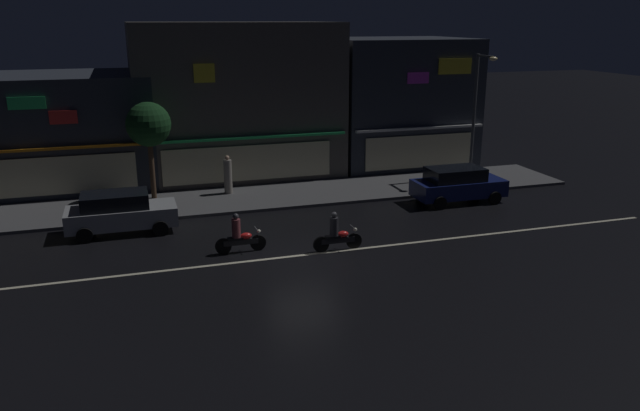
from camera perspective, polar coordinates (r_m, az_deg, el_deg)
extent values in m
plane|color=black|center=(22.85, -1.58, -4.59)|extent=(140.00, 140.00, 0.00)
cube|color=beige|center=(22.85, -1.58, -4.57)|extent=(30.19, 0.16, 0.01)
cube|color=#4C4C4F|center=(30.09, -5.68, 0.75)|extent=(31.77, 4.33, 0.14)
cube|color=#2D333D|center=(37.51, 6.92, 9.44)|extent=(7.92, 6.70, 7.27)
cube|color=white|center=(34.56, 9.22, 7.00)|extent=(7.52, 0.24, 0.12)
cube|color=#D83FD8|center=(34.15, 8.98, 11.47)|extent=(1.23, 0.08, 0.59)
cube|color=yellow|center=(35.12, 12.28, 12.36)|extent=(1.95, 0.08, 0.83)
cube|color=beige|center=(34.85, 9.07, 4.91)|extent=(6.33, 0.06, 1.80)
cube|color=#2D333D|center=(34.53, -23.57, 6.24)|extent=(10.10, 6.62, 5.70)
cube|color=orange|center=(31.22, -24.10, 4.73)|extent=(9.60, 0.24, 0.12)
cube|color=#33E572|center=(31.01, -25.30, 8.48)|extent=(1.59, 0.08, 0.56)
cube|color=red|center=(30.94, -22.47, 7.49)|extent=(1.21, 0.08, 0.62)
cube|color=beige|center=(31.54, -23.81, 2.44)|extent=(8.08, 0.06, 1.80)
cube|color=#56514C|center=(35.02, -7.90, 9.63)|extent=(10.77, 7.40, 8.17)
cube|color=#33E572|center=(31.52, -6.60, 6.18)|extent=(10.24, 0.24, 0.12)
cube|color=yellow|center=(30.85, -10.57, 11.84)|extent=(1.00, 0.08, 0.89)
cube|color=beige|center=(31.84, -6.55, 3.89)|extent=(8.62, 0.06, 1.80)
cylinder|color=#47494C|center=(33.93, 13.92, 7.89)|extent=(0.16, 0.16, 6.49)
cube|color=#47494C|center=(33.02, 14.94, 13.08)|extent=(0.10, 1.40, 0.10)
ellipsoid|color=#F9E099|center=(32.44, 15.59, 12.84)|extent=(0.44, 0.32, 0.20)
cylinder|color=gray|center=(30.53, -8.43, 2.63)|extent=(0.40, 0.40, 1.66)
sphere|color=tan|center=(30.31, -8.51, 4.35)|extent=(0.22, 0.22, 0.22)
cylinder|color=#473323|center=(30.29, -15.13, 3.13)|extent=(0.24, 0.24, 2.70)
sphere|color=#143819|center=(29.88, -15.45, 7.19)|extent=(2.05, 2.05, 2.05)
cube|color=navy|center=(29.99, 12.58, 1.60)|extent=(4.30, 1.78, 0.76)
cube|color=black|center=(29.72, 12.30, 2.83)|extent=(2.58, 1.57, 0.60)
cube|color=#F9F2CC|center=(31.54, 15.38, 2.32)|extent=(0.08, 0.20, 0.12)
cube|color=#F9F2CC|center=(30.56, 16.59, 1.78)|extent=(0.08, 0.20, 0.12)
cylinder|color=black|center=(31.53, 13.98, 1.52)|extent=(0.62, 0.20, 0.62)
cylinder|color=black|center=(30.08, 15.72, 0.67)|extent=(0.62, 0.20, 0.62)
cylinder|color=black|center=(30.18, 9.36, 1.13)|extent=(0.62, 0.20, 0.62)
cylinder|color=black|center=(28.67, 10.94, 0.21)|extent=(0.62, 0.20, 0.62)
cube|color=#9EA0A5|center=(26.29, -17.69, -0.93)|extent=(4.30, 1.78, 0.76)
cube|color=black|center=(26.11, -18.29, 0.45)|extent=(2.58, 1.57, 0.60)
cube|color=#F9F2CC|center=(26.89, -13.24, 0.04)|extent=(0.08, 0.20, 0.12)
cube|color=#F9F2CC|center=(25.73, -13.02, -0.70)|extent=(0.08, 0.20, 0.12)
cylinder|color=black|center=(27.27, -14.66, -0.89)|extent=(0.62, 0.20, 0.62)
cylinder|color=black|center=(25.57, -14.43, -2.04)|extent=(0.62, 0.20, 0.62)
cylinder|color=black|center=(27.32, -20.60, -1.40)|extent=(0.62, 0.20, 0.62)
cylinder|color=black|center=(25.62, -20.77, -2.58)|extent=(0.62, 0.20, 0.62)
cylinder|color=black|center=(23.44, 3.14, -3.26)|extent=(0.60, 0.08, 0.60)
cylinder|color=black|center=(23.04, 0.10, -3.60)|extent=(0.60, 0.10, 0.60)
cube|color=black|center=(23.20, 1.64, -3.20)|extent=(1.30, 0.14, 0.20)
ellipsoid|color=red|center=(23.19, 2.11, -2.64)|extent=(0.44, 0.26, 0.24)
cube|color=black|center=(23.09, 1.17, -2.90)|extent=(0.56, 0.22, 0.10)
cylinder|color=slate|center=(23.25, 3.04, -2.00)|extent=(0.03, 0.60, 0.03)
sphere|color=white|center=(23.31, 3.25, -2.21)|extent=(0.14, 0.14, 0.14)
cylinder|color=#232328|center=(22.98, 1.29, -1.95)|extent=(0.32, 0.32, 0.70)
sphere|color=#333338|center=(22.83, 1.30, -0.85)|extent=(0.22, 0.22, 0.22)
cylinder|color=black|center=(23.34, -5.70, -3.41)|extent=(0.60, 0.08, 0.60)
cylinder|color=black|center=(23.14, -8.85, -3.72)|extent=(0.60, 0.10, 0.60)
cube|color=black|center=(23.20, -7.28, -3.33)|extent=(1.30, 0.14, 0.20)
ellipsoid|color=red|center=(23.16, -6.81, -2.78)|extent=(0.44, 0.26, 0.24)
cube|color=black|center=(23.12, -7.78, -3.03)|extent=(0.56, 0.22, 0.10)
cylinder|color=slate|center=(23.15, -5.86, -2.15)|extent=(0.03, 0.60, 0.03)
sphere|color=white|center=(23.20, -5.63, -2.36)|extent=(0.14, 0.14, 0.14)
cylinder|color=brown|center=(22.99, -7.69, -2.08)|extent=(0.32, 0.32, 0.70)
sphere|color=#333338|center=(22.85, -7.74, -0.99)|extent=(0.22, 0.22, 0.22)
cone|color=orange|center=(27.06, -20.62, -1.65)|extent=(0.36, 0.36, 0.55)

